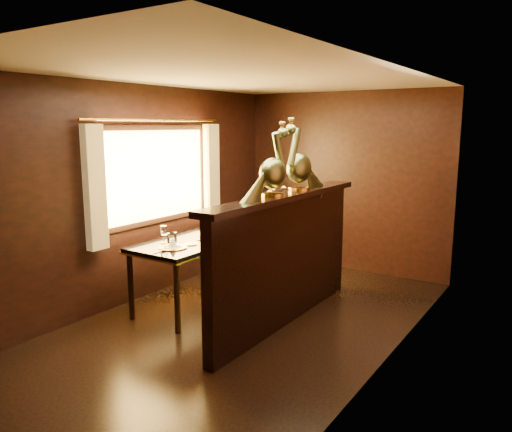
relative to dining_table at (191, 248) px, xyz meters
The scene contains 8 objects.
ground 1.03m from the dining_table, ahead, with size 5.00×5.00×0.00m, color black.
room_shell 1.10m from the dining_table, ahead, with size 3.04×5.04×2.52m.
partition 1.10m from the dining_table, 13.19° to the left, with size 0.26×2.70×1.36m.
dining_table is the anchor object (origin of this frame).
chair_left 0.87m from the dining_table, 29.03° to the left, with size 0.57×0.59×1.38m.
chair_right 0.79m from the dining_table, 26.39° to the left, with size 0.63×0.64×1.36m.
peacock_left 1.47m from the dining_table, ahead, with size 0.23×0.60×0.71m, color #1B523E, non-canonical shape.
peacock_right 1.57m from the dining_table, 25.04° to the left, with size 0.24×0.63×0.75m, color #1B523E, non-canonical shape.
Camera 1 is at (2.79, -4.03, 2.04)m, focal length 35.00 mm.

